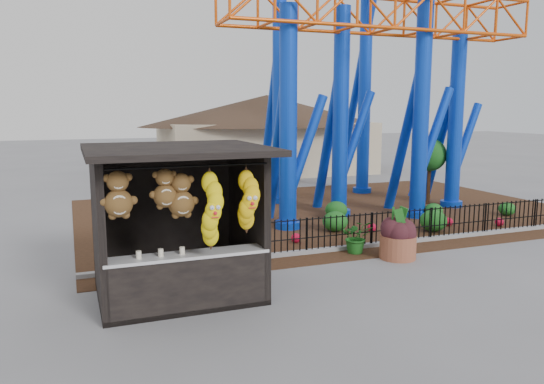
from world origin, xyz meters
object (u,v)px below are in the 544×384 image
object	(u,v)px
terracotta_planter	(398,247)
prize_booth	(178,225)
roller_coaster	(356,37)
potted_plant	(357,237)

from	to	relation	value
terracotta_planter	prize_booth	bearing A→B (deg)	-171.16
roller_coaster	potted_plant	bearing A→B (deg)	-118.34
prize_booth	roller_coaster	world-z (taller)	roller_coaster
roller_coaster	potted_plant	xyz separation A→B (m)	(-3.02, -5.61, -5.99)
prize_booth	terracotta_planter	world-z (taller)	prize_booth
roller_coaster	terracotta_planter	bearing A→B (deg)	-109.52
roller_coaster	terracotta_planter	xyz separation A→B (m)	(-2.28, -6.43, -6.13)
prize_booth	terracotta_planter	size ratio (longest dim) A/B	3.73
terracotta_planter	potted_plant	world-z (taller)	potted_plant
potted_plant	prize_booth	bearing A→B (deg)	-140.90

